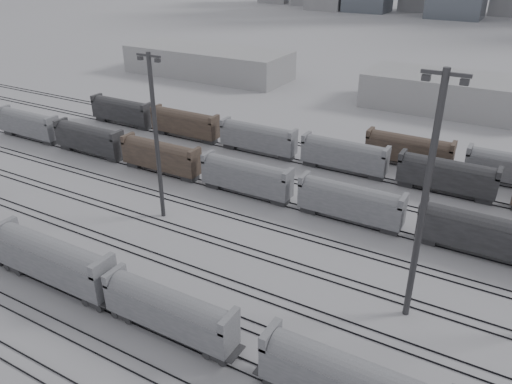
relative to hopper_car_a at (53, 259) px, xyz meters
The scene contains 11 objects.
ground 16.41m from the hopper_car_a, ahead, with size 900.00×900.00×0.00m, color #A5A5A9.
tracks 23.24m from the hopper_car_a, 45.95° to the left, with size 220.00×71.50×0.16m.
hopper_car_a is the anchor object (origin of this frame).
hopper_car_b 16.58m from the hopper_car_a, ahead, with size 14.75×2.93×5.27m.
hopper_car_c 35.38m from the hopper_car_a, ahead, with size 15.78×3.14×5.64m.
light_mast_b 20.97m from the hopper_car_a, 90.09° to the left, with size 3.75×0.60×23.43m.
light_mast_c 40.58m from the hopper_car_a, 22.52° to the left, with size 4.19×0.67×26.21m.
bg_string_near 39.19m from the hopper_car_a, 52.30° to the left, with size 151.00×3.00×5.60m.
bg_string_mid 57.99m from the hopper_car_a, 54.15° to the left, with size 151.00×3.00×5.60m.
warehouse_left 103.80m from the hopper_car_a, 115.10° to the left, with size 50.00×18.00×8.00m, color #A1A2A4.
warehouse_mid 97.52m from the hopper_car_a, 74.56° to the left, with size 40.00×18.00×8.00m, color #A1A2A4.
Camera 1 is at (27.27, -28.39, 35.43)m, focal length 35.00 mm.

